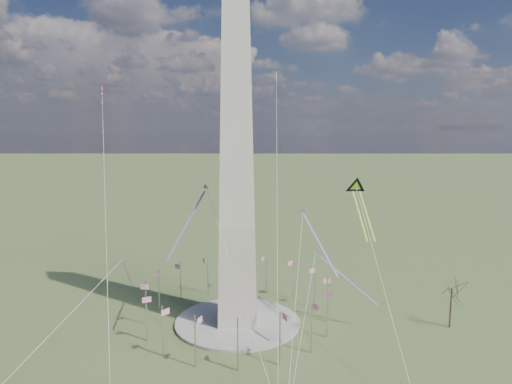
{
  "coord_description": "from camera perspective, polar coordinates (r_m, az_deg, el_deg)",
  "views": [
    {
      "loc": [
        -0.01,
        -125.29,
        55.97
      ],
      "look_at": [
        5.34,
        0.0,
        38.3
      ],
      "focal_mm": 32.0,
      "sensor_mm": 36.0,
      "label": 1
    }
  ],
  "objects": [
    {
      "name": "ground",
      "position": [
        137.22,
        -2.32,
        -16.06
      ],
      "size": [
        2000.0,
        2000.0,
        0.0
      ],
      "primitive_type": "plane",
      "color": "#4D5C2E",
      "rests_on": "ground"
    },
    {
      "name": "plaza",
      "position": [
        137.06,
        -2.32,
        -15.9
      ],
      "size": [
        36.0,
        36.0,
        0.8
      ],
      "primitive_type": "cylinder",
      "color": "#A5A097",
      "rests_on": "ground"
    },
    {
      "name": "washington_monument",
      "position": [
        125.54,
        -2.44,
        4.35
      ],
      "size": [
        15.56,
        15.56,
        100.0
      ],
      "color": "#C0B1A1",
      "rests_on": "plaza"
    },
    {
      "name": "flagpole_ring",
      "position": [
        134.42,
        -2.34,
        -13.22
      ],
      "size": [
        54.4,
        54.4,
        13.0
      ],
      "color": "silver",
      "rests_on": "ground"
    },
    {
      "name": "tree_near",
      "position": [
        141.17,
        23.3,
        -10.77
      ],
      "size": [
        9.67,
        9.67,
        16.92
      ],
      "color": "#49332C",
      "rests_on": "ground"
    },
    {
      "name": "kite_delta_black",
      "position": [
        132.93,
        12.49,
        0.23
      ],
      "size": [
        6.59,
        17.87,
        14.98
      ],
      "rotation": [
        0.0,
        0.0,
        3.15
      ],
      "color": "black",
      "rests_on": "ground"
    },
    {
      "name": "kite_diamond_purple",
      "position": [
        137.79,
        -15.91,
        -8.11
      ],
      "size": [
        2.36,
        3.61,
        10.9
      ],
      "rotation": [
        0.0,
        0.0,
        2.55
      ],
      "color": "navy",
      "rests_on": "ground"
    },
    {
      "name": "kite_streamer_left",
      "position": [
        118.39,
        7.33,
        -5.13
      ],
      "size": [
        7.01,
        19.04,
        13.46
      ],
      "rotation": [
        0.0,
        0.0,
        3.45
      ],
      "color": "red",
      "rests_on": "ground"
    },
    {
      "name": "kite_streamer_mid",
      "position": [
        127.74,
        -7.76,
        -2.22
      ],
      "size": [
        9.88,
        23.25,
        16.7
      ],
      "rotation": [
        0.0,
        0.0,
        2.78
      ],
      "color": "red",
      "rests_on": "ground"
    },
    {
      "name": "kite_streamer_right",
      "position": [
        135.48,
        10.12,
        -9.56
      ],
      "size": [
        16.49,
        12.41,
        13.4
      ],
      "rotation": [
        0.0,
        0.0,
        4.09
      ],
      "color": "red",
      "rests_on": "ground"
    },
    {
      "name": "kite_small_red",
      "position": [
        165.79,
        -18.71,
        12.45
      ],
      "size": [
        1.38,
        1.69,
        4.45
      ],
      "rotation": [
        0.0,
        0.0,
        2.98
      ],
      "color": "red",
      "rests_on": "ground"
    },
    {
      "name": "kite_small_white",
      "position": [
        169.57,
        2.56,
        14.47
      ],
      "size": [
        1.36,
        1.93,
        4.02
      ],
      "rotation": [
        0.0,
        0.0,
        2.38
      ],
      "color": "white",
      "rests_on": "ground"
    }
  ]
}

